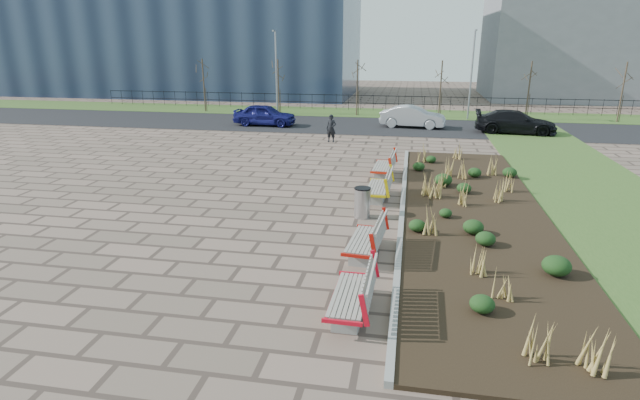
% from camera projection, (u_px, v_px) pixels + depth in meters
% --- Properties ---
extents(ground, '(120.00, 120.00, 0.00)m').
position_uv_depth(ground, '(240.00, 266.00, 12.59)').
color(ground, '#745C4F').
rests_on(ground, ground).
extents(planting_bed, '(4.50, 18.00, 0.10)m').
position_uv_depth(planting_bed, '(475.00, 214.00, 16.19)').
color(planting_bed, black).
rests_on(planting_bed, ground).
extents(planting_curb, '(0.16, 18.00, 0.15)m').
position_uv_depth(planting_curb, '(402.00, 209.00, 16.58)').
color(planting_curb, gray).
rests_on(planting_curb, ground).
extents(grass_verge_near, '(5.00, 38.00, 0.04)m').
position_uv_depth(grass_verge_near, '(634.00, 224.00, 15.39)').
color(grass_verge_near, '#33511E').
rests_on(grass_verge_near, ground).
extents(grass_verge_far, '(80.00, 5.00, 0.04)m').
position_uv_depth(grass_verge_far, '(359.00, 113.00, 38.80)').
color(grass_verge_far, '#33511E').
rests_on(grass_verge_far, ground).
extents(road, '(80.00, 7.00, 0.02)m').
position_uv_depth(road, '(349.00, 125.00, 33.18)').
color(road, black).
rests_on(road, ground).
extents(bench_a, '(0.94, 2.12, 1.00)m').
position_uv_depth(bench_a, '(350.00, 293.00, 10.26)').
color(bench_a, red).
rests_on(bench_a, ground).
extents(bench_b, '(1.08, 2.17, 1.00)m').
position_uv_depth(bench_b, '(364.00, 238.00, 13.10)').
color(bench_b, '#AE140B').
rests_on(bench_b, ground).
extents(bench_c, '(0.98, 2.13, 1.00)m').
position_uv_depth(bench_c, '(378.00, 186.00, 17.77)').
color(bench_c, '#DCBC0B').
rests_on(bench_c, ground).
extents(bench_d, '(1.01, 2.15, 1.00)m').
position_uv_depth(bench_d, '(383.00, 165.00, 20.70)').
color(bench_d, red).
rests_on(bench_d, ground).
extents(litter_bin, '(0.51, 0.51, 0.97)m').
position_uv_depth(litter_bin, '(362.00, 203.00, 15.94)').
color(litter_bin, '#B2B2B7').
rests_on(litter_bin, ground).
extents(pedestrian, '(0.60, 0.43, 1.52)m').
position_uv_depth(pedestrian, '(331.00, 128.00, 27.61)').
color(pedestrian, black).
rests_on(pedestrian, ground).
extents(car_blue, '(4.12, 1.75, 1.39)m').
position_uv_depth(car_blue, '(265.00, 115.00, 32.86)').
color(car_blue, navy).
rests_on(car_blue, road).
extents(car_silver, '(4.27, 1.90, 1.36)m').
position_uv_depth(car_silver, '(413.00, 117.00, 32.14)').
color(car_silver, '#9C9EA4').
rests_on(car_silver, road).
extents(car_black, '(4.88, 2.36, 1.37)m').
position_uv_depth(car_black, '(515.00, 122.00, 30.10)').
color(car_black, black).
rests_on(car_black, road).
extents(tree_a, '(1.40, 1.40, 4.00)m').
position_uv_depth(tree_a, '(204.00, 85.00, 38.82)').
color(tree_a, '#4C3D2D').
rests_on(tree_a, grass_verge_far).
extents(tree_b, '(1.40, 1.40, 4.00)m').
position_uv_depth(tree_b, '(278.00, 87.00, 37.80)').
color(tree_b, '#4C3D2D').
rests_on(tree_b, grass_verge_far).
extents(tree_c, '(1.40, 1.40, 4.00)m').
position_uv_depth(tree_c, '(357.00, 88.00, 36.77)').
color(tree_c, '#4C3D2D').
rests_on(tree_c, grass_verge_far).
extents(tree_d, '(1.40, 1.40, 4.00)m').
position_uv_depth(tree_d, '(440.00, 89.00, 35.75)').
color(tree_d, '#4C3D2D').
rests_on(tree_d, grass_verge_far).
extents(tree_e, '(1.40, 1.40, 4.00)m').
position_uv_depth(tree_e, '(529.00, 91.00, 34.72)').
color(tree_e, '#4C3D2D').
rests_on(tree_e, grass_verge_far).
extents(tree_f, '(1.40, 1.40, 4.00)m').
position_uv_depth(tree_f, '(622.00, 92.00, 33.69)').
color(tree_f, '#4C3D2D').
rests_on(tree_f, grass_verge_far).
extents(lamp_west, '(0.24, 0.60, 6.00)m').
position_uv_depth(lamp_west, '(276.00, 73.00, 37.02)').
color(lamp_west, gray).
rests_on(lamp_west, grass_verge_far).
extents(lamp_east, '(0.24, 0.60, 6.00)m').
position_uv_depth(lamp_east, '(471.00, 76.00, 34.63)').
color(lamp_east, gray).
rests_on(lamp_east, grass_verge_far).
extents(railing_fence, '(44.00, 0.10, 1.20)m').
position_uv_depth(railing_fence, '(361.00, 102.00, 40.01)').
color(railing_fence, black).
rests_on(railing_fence, grass_verge_far).
extents(building_glass, '(40.00, 14.00, 15.00)m').
position_uv_depth(building_glass, '(161.00, 18.00, 51.49)').
color(building_glass, '#192338').
rests_on(building_glass, ground).
extents(building_grey, '(18.00, 12.00, 10.00)m').
position_uv_depth(building_grey, '(587.00, 44.00, 46.95)').
color(building_grey, slate).
rests_on(building_grey, ground).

